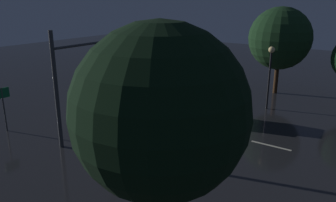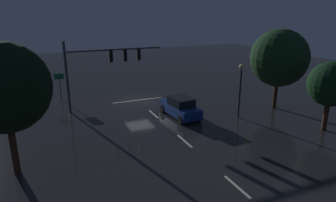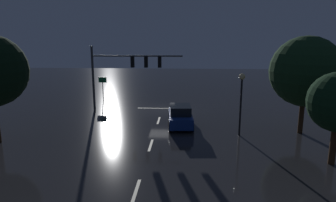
% 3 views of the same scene
% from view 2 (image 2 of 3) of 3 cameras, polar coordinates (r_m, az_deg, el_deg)
% --- Properties ---
extents(ground_plane, '(80.00, 80.00, 0.00)m').
position_cam_2_polar(ground_plane, '(29.32, -5.57, -0.10)').
color(ground_plane, '#232326').
extents(traffic_signal_assembly, '(8.63, 0.47, 6.20)m').
position_cam_2_polar(traffic_signal_assembly, '(26.87, -12.19, 7.38)').
color(traffic_signal_assembly, '#383A3D').
rests_on(traffic_signal_assembly, ground_plane).
extents(lane_dash_far, '(0.16, 2.20, 0.01)m').
position_cam_2_polar(lane_dash_far, '(25.73, -2.79, -2.52)').
color(lane_dash_far, beige).
rests_on(lane_dash_far, ground_plane).
extents(lane_dash_mid, '(0.16, 2.20, 0.01)m').
position_cam_2_polar(lane_dash_mid, '(20.63, 3.19, -7.66)').
color(lane_dash_mid, beige).
rests_on(lane_dash_mid, ground_plane).
extents(lane_dash_near, '(0.16, 2.20, 0.01)m').
position_cam_2_polar(lane_dash_near, '(16.16, 13.09, -15.69)').
color(lane_dash_near, beige).
rests_on(lane_dash_near, ground_plane).
extents(stop_bar, '(5.00, 0.16, 0.01)m').
position_cam_2_polar(stop_bar, '(29.77, -5.86, 0.16)').
color(stop_bar, beige).
rests_on(stop_bar, ground_plane).
extents(car_approaching, '(2.16, 4.47, 1.70)m').
position_cam_2_polar(car_approaching, '(24.94, 2.35, -1.23)').
color(car_approaching, navy).
rests_on(car_approaching, ground_plane).
extents(street_lamp_left_kerb, '(0.44, 0.44, 4.52)m').
position_cam_2_polar(street_lamp_left_kerb, '(24.68, 13.79, 3.90)').
color(street_lamp_left_kerb, black).
rests_on(street_lamp_left_kerb, ground_plane).
extents(route_sign, '(0.90, 0.10, 2.71)m').
position_cam_2_polar(route_sign, '(31.34, -20.13, 3.75)').
color(route_sign, '#383A3D').
rests_on(route_sign, ground_plane).
extents(tree_left_near, '(3.27, 3.27, 5.19)m').
position_cam_2_polar(tree_left_near, '(24.30, 28.81, 2.85)').
color(tree_left_near, '#382314').
rests_on(tree_left_near, ground_plane).
extents(tree_right_near, '(4.72, 4.72, 7.23)m').
position_cam_2_polar(tree_right_near, '(17.16, -29.02, 2.19)').
color(tree_right_near, '#382314').
rests_on(tree_right_near, ground_plane).
extents(tree_left_far, '(5.05, 5.05, 7.12)m').
position_cam_2_polar(tree_left_far, '(28.05, 20.58, 7.73)').
color(tree_left_far, '#382314').
rests_on(tree_left_far, ground_plane).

